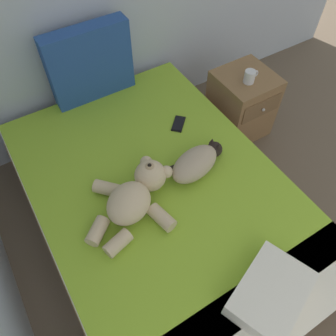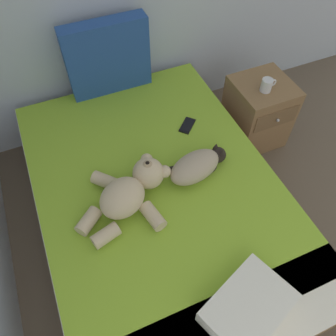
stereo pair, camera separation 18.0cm
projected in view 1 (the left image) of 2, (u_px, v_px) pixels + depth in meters
The scene contains 8 objects.
bed at pixel (160, 206), 2.19m from camera, with size 1.45×2.10×0.47m.
patterned_cushion at pixel (90, 64), 2.30m from camera, with size 0.59×0.13×0.53m.
cat at pixel (197, 162), 2.02m from camera, with size 0.44×0.27×0.15m.
teddy_bear at pixel (135, 196), 1.86m from camera, with size 0.61×0.50×0.20m.
cell_phone at pixel (178, 124), 2.31m from camera, with size 0.16×0.16×0.01m.
throw_pillow at pixel (270, 294), 1.57m from camera, with size 0.40×0.28×0.11m, color white.
nightstand at pixel (241, 104), 2.72m from camera, with size 0.42×0.45×0.55m.
mug at pixel (250, 77), 2.43m from camera, with size 0.12×0.08×0.09m.
Camera 1 is at (0.45, 2.12, 2.13)m, focal length 35.81 mm.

